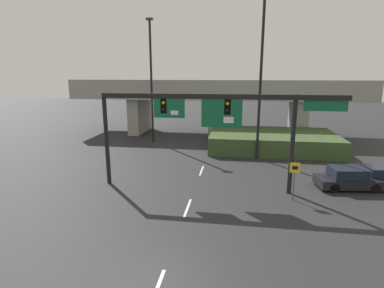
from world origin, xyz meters
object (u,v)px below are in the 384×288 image
object	(u,v)px
parked_sedan_near_right	(348,179)
parked_sedan_mid_right	(384,177)
signal_gantry	(211,113)
highway_light_pole_far	(262,53)
highway_light_pole_near	(151,79)
speed_limit_sign	(294,175)

from	to	relation	value
parked_sedan_near_right	parked_sedan_mid_right	bearing A→B (deg)	11.49
signal_gantry	parked_sedan_mid_right	world-z (taller)	signal_gantry
highway_light_pole_far	parked_sedan_mid_right	distance (m)	13.17
highway_light_pole_near	parked_sedan_mid_right	bearing A→B (deg)	-29.48
parked_sedan_near_right	parked_sedan_mid_right	size ratio (longest dim) A/B	0.97
signal_gantry	speed_limit_sign	size ratio (longest dim) A/B	6.45
signal_gantry	parked_sedan_mid_right	size ratio (longest dim) A/B	3.42
speed_limit_sign	highway_light_pole_far	bearing A→B (deg)	100.36
signal_gantry	parked_sedan_near_right	xyz separation A→B (m)	(9.18, 1.48, -4.43)
signal_gantry	parked_sedan_mid_right	bearing A→B (deg)	11.41
speed_limit_sign	parked_sedan_near_right	xyz separation A→B (m)	(4.01, 2.52, -0.90)
signal_gantry	parked_sedan_near_right	bearing A→B (deg)	9.17
highway_light_pole_far	parked_sedan_mid_right	size ratio (longest dim) A/B	3.90
highway_light_pole_far	parked_sedan_near_right	distance (m)	12.13
highway_light_pole_far	highway_light_pole_near	bearing A→B (deg)	154.02
highway_light_pole_near	parked_sedan_near_right	bearing A→B (deg)	-35.22
highway_light_pole_far	parked_sedan_near_right	bearing A→B (deg)	-48.79
signal_gantry	speed_limit_sign	world-z (taller)	signal_gantry
highway_light_pole_near	highway_light_pole_far	size ratio (longest dim) A/B	0.75
highway_light_pole_far	parked_sedan_mid_right	xyz separation A→B (m)	(8.27, -5.56, -8.60)
highway_light_pole_near	parked_sedan_near_right	world-z (taller)	highway_light_pole_near
highway_light_pole_near	parked_sedan_near_right	size ratio (longest dim) A/B	3.00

